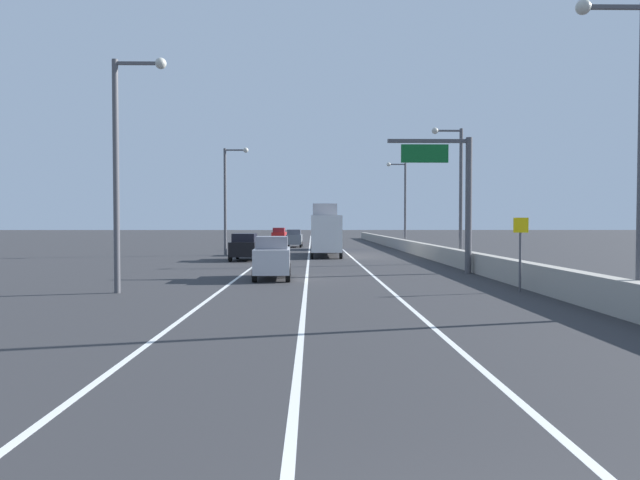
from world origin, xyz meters
name	(u,v)px	position (x,y,z in m)	size (l,w,h in m)	color
ground_plane	(327,246)	(0.00, 64.00, 0.00)	(320.00, 320.00, 0.00)	#2D2D30
lane_stripe_left	(275,250)	(-5.50, 55.00, 0.00)	(0.16, 130.00, 0.00)	silver
lane_stripe_center	(309,250)	(-2.00, 55.00, 0.00)	(0.16, 130.00, 0.00)	silver
lane_stripe_right	(343,250)	(1.50, 55.00, 0.00)	(0.16, 130.00, 0.00)	silver
jersey_barrier_right	(433,252)	(7.54, 40.00, 0.55)	(0.60, 120.00, 1.10)	#9E998E
overhead_sign_gantry	(455,188)	(6.19, 28.07, 4.73)	(4.68, 0.36, 7.50)	#47474C
speed_advisory_sign	(520,248)	(6.64, 19.46, 1.76)	(0.60, 0.11, 3.00)	#4C4C51
lamp_post_right_near	(633,134)	(7.70, 13.47, 5.38)	(2.14, 0.44, 9.29)	#4C4C51
lamp_post_right_second	(457,185)	(8.18, 35.49, 5.38)	(2.14, 0.44, 9.29)	#4C4C51
lamp_post_right_third	(403,199)	(8.01, 57.51, 5.38)	(2.14, 0.44, 9.29)	#4C4C51
lamp_post_left_near	(123,157)	(-9.21, 19.47, 5.38)	(2.14, 0.44, 9.29)	#4C4C51
lamp_post_left_mid	(228,193)	(-8.96, 45.90, 5.38)	(2.14, 0.44, 9.29)	#4C4C51
car_gray_0	(294,238)	(-3.77, 62.40, 1.01)	(1.87, 4.08, 2.04)	slate
car_blue_1	(323,240)	(-0.55, 55.85, 0.99)	(1.87, 4.56, 2.00)	#1E389E
car_red_2	(279,236)	(-6.21, 74.26, 1.06)	(1.94, 4.30, 2.15)	red
car_black_3	(245,247)	(-6.71, 39.09, 1.00)	(2.01, 4.36, 2.01)	black
car_silver_4	(272,258)	(-3.70, 25.00, 1.05)	(1.92, 4.18, 2.13)	#B7B7BC
box_truck	(325,232)	(-0.60, 45.11, 2.06)	(2.47, 9.76, 4.48)	silver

